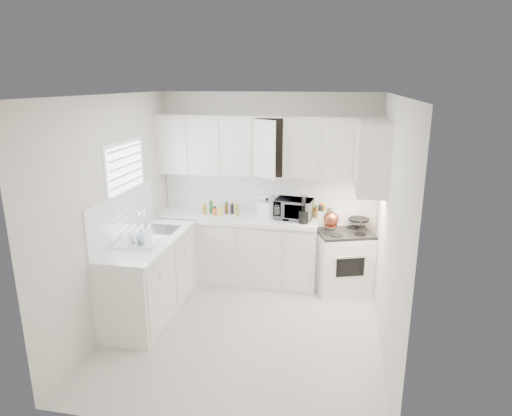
% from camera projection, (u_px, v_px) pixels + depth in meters
% --- Properties ---
extents(floor, '(3.20, 3.20, 0.00)m').
position_uv_depth(floor, '(244.00, 330.00, 5.11)').
color(floor, beige).
rests_on(floor, ground).
extents(ceiling, '(3.20, 3.20, 0.00)m').
position_uv_depth(ceiling, '(242.00, 95.00, 4.40)').
color(ceiling, white).
rests_on(ceiling, ground).
extents(wall_back, '(3.00, 0.00, 3.00)m').
position_uv_depth(wall_back, '(268.00, 187.00, 6.27)').
color(wall_back, beige).
rests_on(wall_back, ground).
extents(wall_front, '(3.00, 0.00, 3.00)m').
position_uv_depth(wall_front, '(196.00, 286.00, 3.25)').
color(wall_front, beige).
rests_on(wall_front, ground).
extents(wall_left, '(0.00, 3.20, 3.20)m').
position_uv_depth(wall_left, '(113.00, 213.00, 5.03)').
color(wall_left, beige).
rests_on(wall_left, ground).
extents(wall_right, '(0.00, 3.20, 3.20)m').
position_uv_depth(wall_right, '(390.00, 230.00, 4.48)').
color(wall_right, beige).
rests_on(wall_right, ground).
extents(window_blinds, '(0.06, 0.96, 1.06)m').
position_uv_depth(window_blinds, '(128.00, 185.00, 5.29)').
color(window_blinds, white).
rests_on(window_blinds, wall_left).
extents(lower_cabinets_back, '(2.22, 0.60, 0.90)m').
position_uv_depth(lower_cabinets_back, '(237.00, 250.00, 6.29)').
color(lower_cabinets_back, beige).
rests_on(lower_cabinets_back, floor).
extents(lower_cabinets_left, '(0.60, 1.60, 0.90)m').
position_uv_depth(lower_cabinets_left, '(151.00, 278.00, 5.40)').
color(lower_cabinets_left, beige).
rests_on(lower_cabinets_left, floor).
extents(countertop_back, '(2.24, 0.64, 0.05)m').
position_uv_depth(countertop_back, '(236.00, 218.00, 6.15)').
color(countertop_back, silver).
rests_on(countertop_back, lower_cabinets_back).
extents(countertop_left, '(0.64, 1.62, 0.05)m').
position_uv_depth(countertop_left, '(149.00, 241.00, 5.27)').
color(countertop_left, silver).
rests_on(countertop_left, lower_cabinets_left).
extents(backsplash_back, '(2.98, 0.02, 0.55)m').
position_uv_depth(backsplash_back, '(268.00, 193.00, 6.28)').
color(backsplash_back, silver).
rests_on(backsplash_back, wall_back).
extents(backsplash_left, '(0.02, 1.60, 0.55)m').
position_uv_depth(backsplash_left, '(123.00, 215.00, 5.24)').
color(backsplash_left, silver).
rests_on(backsplash_left, wall_left).
extents(upper_cabinets_back, '(3.00, 0.33, 0.80)m').
position_uv_depth(upper_cabinets_back, '(266.00, 176.00, 6.06)').
color(upper_cabinets_back, beige).
rests_on(upper_cabinets_back, wall_back).
extents(upper_cabinets_right, '(0.33, 0.90, 0.80)m').
position_uv_depth(upper_cabinets_right, '(370.00, 191.00, 5.23)').
color(upper_cabinets_right, beige).
rests_on(upper_cabinets_right, wall_right).
extents(sink, '(0.42, 0.38, 0.30)m').
position_uv_depth(sink, '(160.00, 220.00, 5.56)').
color(sink, gray).
rests_on(sink, countertop_left).
extents(stove, '(0.83, 0.76, 1.06)m').
position_uv_depth(stove, '(343.00, 253.00, 5.96)').
color(stove, white).
rests_on(stove, floor).
extents(tea_kettle, '(0.30, 0.28, 0.22)m').
position_uv_depth(tea_kettle, '(331.00, 218.00, 5.70)').
color(tea_kettle, maroon).
rests_on(tea_kettle, stove).
extents(frying_pan, '(0.31, 0.49, 0.04)m').
position_uv_depth(frying_pan, '(359.00, 219.00, 5.96)').
color(frying_pan, black).
rests_on(frying_pan, stove).
extents(microwave, '(0.52, 0.33, 0.33)m').
position_uv_depth(microwave, '(294.00, 207.00, 5.98)').
color(microwave, gray).
rests_on(microwave, countertop_back).
extents(rice_cooker, '(0.28, 0.28, 0.26)m').
position_uv_depth(rice_cooker, '(267.00, 207.00, 6.09)').
color(rice_cooker, white).
rests_on(rice_cooker, countertop_back).
extents(paper_towel, '(0.12, 0.12, 0.27)m').
position_uv_depth(paper_towel, '(266.00, 205.00, 6.21)').
color(paper_towel, white).
rests_on(paper_towel, countertop_back).
extents(utensil_crock, '(0.15, 0.15, 0.40)m').
position_uv_depth(utensil_crock, '(304.00, 209.00, 5.78)').
color(utensil_crock, black).
rests_on(utensil_crock, countertop_back).
extents(dish_rack, '(0.48, 0.39, 0.23)m').
position_uv_depth(dish_rack, '(135.00, 235.00, 5.02)').
color(dish_rack, white).
rests_on(dish_rack, countertop_left).
extents(spice_left_0, '(0.06, 0.06, 0.13)m').
position_uv_depth(spice_left_0, '(207.00, 207.00, 6.33)').
color(spice_left_0, olive).
rests_on(spice_left_0, countertop_back).
extents(spice_left_1, '(0.06, 0.06, 0.13)m').
position_uv_depth(spice_left_1, '(210.00, 209.00, 6.23)').
color(spice_left_1, '#257038').
rests_on(spice_left_1, countertop_back).
extents(spice_left_2, '(0.06, 0.06, 0.13)m').
position_uv_depth(spice_left_2, '(217.00, 208.00, 6.30)').
color(spice_left_2, '#D95E1D').
rests_on(spice_left_2, countertop_back).
extents(spice_left_3, '(0.06, 0.06, 0.13)m').
position_uv_depth(spice_left_3, '(220.00, 210.00, 6.21)').
color(spice_left_3, yellow).
rests_on(spice_left_3, countertop_back).
extents(spice_left_4, '(0.06, 0.06, 0.13)m').
position_uv_depth(spice_left_4, '(227.00, 208.00, 6.28)').
color(spice_left_4, brown).
rests_on(spice_left_4, countertop_back).
extents(spice_left_5, '(0.06, 0.06, 0.13)m').
position_uv_depth(spice_left_5, '(231.00, 210.00, 6.18)').
color(spice_left_5, black).
rests_on(spice_left_5, countertop_back).
extents(spice_left_6, '(0.06, 0.06, 0.13)m').
position_uv_depth(spice_left_6, '(238.00, 209.00, 6.25)').
color(spice_left_6, olive).
rests_on(spice_left_6, countertop_back).
extents(sauce_right_0, '(0.06, 0.06, 0.19)m').
position_uv_depth(sauce_right_0, '(308.00, 210.00, 6.10)').
color(sauce_right_0, '#D95E1D').
rests_on(sauce_right_0, countertop_back).
extents(sauce_right_1, '(0.06, 0.06, 0.19)m').
position_uv_depth(sauce_right_1, '(312.00, 211.00, 6.03)').
color(sauce_right_1, yellow).
rests_on(sauce_right_1, countertop_back).
extents(sauce_right_2, '(0.06, 0.06, 0.19)m').
position_uv_depth(sauce_right_2, '(316.00, 210.00, 6.08)').
color(sauce_right_2, brown).
rests_on(sauce_right_2, countertop_back).
extents(sauce_right_3, '(0.06, 0.06, 0.19)m').
position_uv_depth(sauce_right_3, '(320.00, 212.00, 6.01)').
color(sauce_right_3, black).
rests_on(sauce_right_3, countertop_back).
extents(sauce_right_4, '(0.06, 0.06, 0.19)m').
position_uv_depth(sauce_right_4, '(325.00, 211.00, 6.06)').
color(sauce_right_4, olive).
rests_on(sauce_right_4, countertop_back).
extents(sauce_right_5, '(0.06, 0.06, 0.19)m').
position_uv_depth(sauce_right_5, '(329.00, 212.00, 5.99)').
color(sauce_right_5, '#257038').
rests_on(sauce_right_5, countertop_back).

